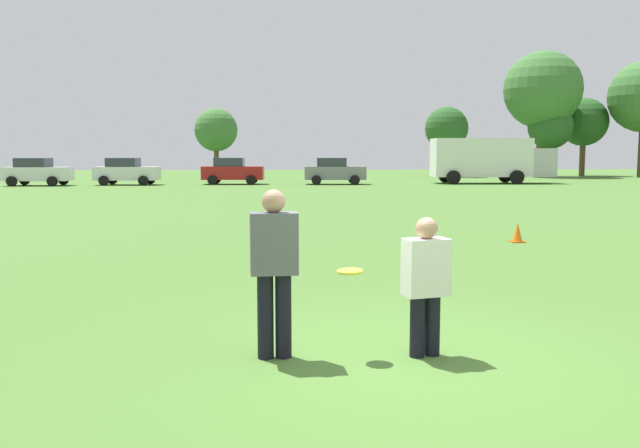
% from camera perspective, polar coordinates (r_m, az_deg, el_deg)
% --- Properties ---
extents(ground_plane, '(161.15, 161.15, 0.00)m').
position_cam_1_polar(ground_plane, '(7.05, 7.47, -11.46)').
color(ground_plane, '#47702D').
extents(player_thrower, '(0.50, 0.31, 1.75)m').
position_cam_1_polar(player_thrower, '(6.85, -3.96, -3.42)').
color(player_thrower, black).
rests_on(player_thrower, ground).
extents(player_defender, '(0.51, 0.37, 1.46)m').
position_cam_1_polar(player_defender, '(7.01, 9.05, -4.73)').
color(player_defender, black).
rests_on(player_defender, ground).
extents(frisbee, '(0.27, 0.27, 0.04)m').
position_cam_1_polar(frisbee, '(6.89, 2.59, -4.08)').
color(frisbee, yellow).
extents(traffic_cone, '(0.32, 0.32, 0.48)m').
position_cam_1_polar(traffic_cone, '(16.61, 16.56, -0.71)').
color(traffic_cone, '#D8590C').
rests_on(traffic_cone, ground).
extents(parked_car_near_left, '(4.28, 2.38, 1.82)m').
position_cam_1_polar(parked_car_near_left, '(47.80, -23.10, 4.15)').
color(parked_car_near_left, silver).
rests_on(parked_car_near_left, ground).
extents(parked_car_mid_left, '(4.28, 2.38, 1.82)m').
position_cam_1_polar(parked_car_mid_left, '(46.91, -16.26, 4.36)').
color(parked_car_mid_left, silver).
rests_on(parked_car_mid_left, ground).
extents(parked_car_center, '(4.28, 2.38, 1.82)m').
position_cam_1_polar(parked_car_center, '(46.44, -7.53, 4.54)').
color(parked_car_center, maroon).
rests_on(parked_car_center, ground).
extents(parked_car_mid_right, '(4.28, 2.38, 1.82)m').
position_cam_1_polar(parked_car_mid_right, '(45.99, 1.23, 4.57)').
color(parked_car_mid_right, slate).
rests_on(parked_car_mid_right, ground).
extents(box_truck, '(8.61, 3.28, 3.18)m').
position_cam_1_polar(box_truck, '(48.96, 14.31, 5.45)').
color(box_truck, white).
rests_on(box_truck, ground).
extents(tree_west_maple, '(3.66, 3.66, 5.95)m').
position_cam_1_polar(tree_west_maple, '(57.81, -8.90, 7.95)').
color(tree_west_maple, brown).
rests_on(tree_west_maple, ground).
extents(tree_center_elm, '(3.91, 3.91, 6.36)m').
position_cam_1_polar(tree_center_elm, '(62.14, 10.79, 8.04)').
color(tree_center_elm, brown).
rests_on(tree_center_elm, ground).
extents(tree_east_birch, '(6.98, 6.98, 11.34)m').
position_cam_1_polar(tree_east_birch, '(64.43, 18.55, 10.81)').
color(tree_east_birch, brown).
rests_on(tree_east_birch, ground).
extents(tree_east_oak, '(4.02, 4.02, 6.53)m').
position_cam_1_polar(tree_east_oak, '(64.12, 19.14, 7.85)').
color(tree_east_oak, brown).
rests_on(tree_east_oak, ground).
extents(tree_far_east_pine, '(4.53, 4.53, 7.36)m').
position_cam_1_polar(tree_far_east_pine, '(68.27, 21.66, 8.11)').
color(tree_far_east_pine, brown).
rests_on(tree_far_east_pine, ground).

